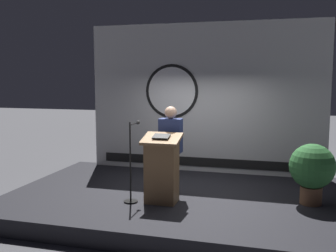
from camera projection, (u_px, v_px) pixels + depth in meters
name	position (u px, v px, depth m)	size (l,w,h in m)	color
ground_plane	(185.00, 210.00, 7.22)	(40.00, 40.00, 0.00)	#4C4C51
stage_platform	(185.00, 202.00, 7.20)	(6.40, 4.00, 0.30)	black
banner_display	(203.00, 99.00, 8.75)	(5.28, 0.12, 3.32)	silver
podium	(162.00, 169.00, 6.64)	(0.64, 0.50, 1.18)	olive
speaker_person	(171.00, 150.00, 7.07)	(0.40, 0.26, 1.61)	black
microphone_stand	(132.00, 174.00, 6.70)	(0.24, 0.55, 1.38)	black
potted_plant	(312.00, 169.00, 6.54)	(0.76, 0.76, 1.03)	brown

